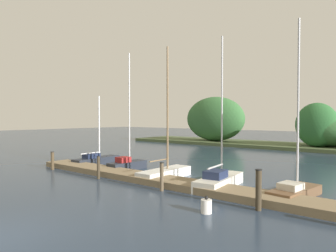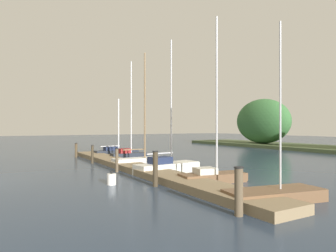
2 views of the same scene
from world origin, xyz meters
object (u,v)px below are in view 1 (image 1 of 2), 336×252
at_px(mooring_piling_2, 162,176).
at_px(mooring_piling_3, 259,190).
at_px(sailboat_2, 166,171).
at_px(channel_buoy_0, 206,206).
at_px(sailboat_1, 128,163).
at_px(sailboat_3, 220,180).
at_px(mooring_piling_0, 52,161).
at_px(mooring_piling_1, 98,167).
at_px(sailboat_0, 97,159).
at_px(sailboat_4, 296,188).

xyz_separation_m(mooring_piling_2, mooring_piling_3, (5.00, -0.03, 0.09)).
distance_m(sailboat_2, channel_buoy_0, 6.95).
height_order(sailboat_1, sailboat_3, sailboat_1).
relative_size(sailboat_3, mooring_piling_0, 6.25).
xyz_separation_m(mooring_piling_1, mooring_piling_2, (4.86, 0.08, 0.03)).
height_order(sailboat_1, mooring_piling_2, sailboat_1).
bearing_deg(sailboat_1, mooring_piling_3, -104.52).
distance_m(sailboat_3, mooring_piling_1, 7.21).
xyz_separation_m(sailboat_0, mooring_piling_2, (9.73, -3.64, 0.35)).
bearing_deg(channel_buoy_0, mooring_piling_3, 48.33).
bearing_deg(sailboat_1, sailboat_2, -96.84).
bearing_deg(channel_buoy_0, mooring_piling_1, 169.78).
height_order(sailboat_1, mooring_piling_1, sailboat_1).
bearing_deg(mooring_piling_2, mooring_piling_1, -179.01).
bearing_deg(sailboat_0, mooring_piling_3, -106.42).
distance_m(mooring_piling_0, mooring_piling_2, 9.97).
relative_size(sailboat_4, mooring_piling_2, 5.69).
bearing_deg(mooring_piling_0, channel_buoy_0, -6.49).
relative_size(sailboat_1, sailboat_3, 1.03).
relative_size(mooring_piling_2, mooring_piling_3, 0.88).
xyz_separation_m(sailboat_0, mooring_piling_3, (14.73, -3.66, 0.44)).
relative_size(sailboat_1, mooring_piling_0, 6.46).
bearing_deg(mooring_piling_3, mooring_piling_2, 179.68).
distance_m(sailboat_0, mooring_piling_0, 3.72).
distance_m(sailboat_0, channel_buoy_0, 14.32).
distance_m(mooring_piling_0, channel_buoy_0, 13.65).
xyz_separation_m(sailboat_1, mooring_piling_0, (-4.04, -3.40, 0.19)).
xyz_separation_m(sailboat_0, sailboat_4, (15.26, -0.69, 0.03)).
bearing_deg(sailboat_2, mooring_piling_0, 107.52).
height_order(mooring_piling_0, mooring_piling_2, mooring_piling_2).
distance_m(sailboat_1, mooring_piling_0, 5.29).
distance_m(sailboat_2, mooring_piling_2, 3.28).
bearing_deg(sailboat_3, mooring_piling_3, -135.74).
bearing_deg(mooring_piling_1, mooring_piling_2, 0.99).
xyz_separation_m(sailboat_4, channel_buoy_0, (-1.93, -4.55, -0.13)).
bearing_deg(channel_buoy_0, mooring_piling_2, 155.90).
xyz_separation_m(sailboat_3, mooring_piling_2, (-1.87, -2.50, 0.31)).
bearing_deg(mooring_piling_1, channel_buoy_0, -10.22).
height_order(sailboat_2, sailboat_3, sailboat_2).
relative_size(sailboat_4, mooring_piling_0, 6.47).
height_order(mooring_piling_2, mooring_piling_3, mooring_piling_3).
bearing_deg(sailboat_2, mooring_piling_1, 131.62).
bearing_deg(sailboat_1, sailboat_0, 88.05).
distance_m(sailboat_2, mooring_piling_0, 8.54).
bearing_deg(channel_buoy_0, sailboat_3, 112.75).
distance_m(sailboat_0, sailboat_3, 11.66).
relative_size(sailboat_0, sailboat_2, 0.68).
distance_m(sailboat_2, mooring_piling_1, 4.06).
height_order(sailboat_4, mooring_piling_1, sailboat_4).
bearing_deg(sailboat_2, sailboat_0, 81.80).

